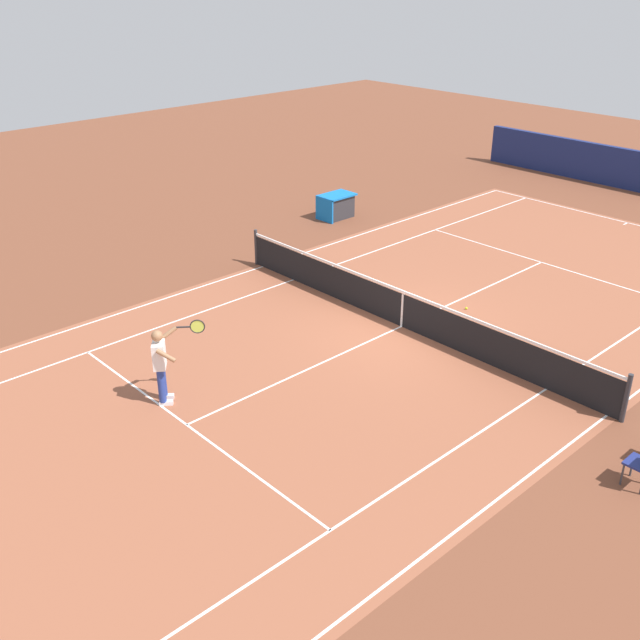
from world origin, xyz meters
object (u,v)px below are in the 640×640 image
at_px(tennis_player_near, 162,362).
at_px(tennis_ball, 466,308).
at_px(tennis_net, 403,309).
at_px(equipment_cart_tarped, 336,206).

relative_size(tennis_player_near, tennis_ball, 25.71).
xyz_separation_m(tennis_net, equipment_cart_tarped, (-4.83, -7.35, -0.05)).
bearing_deg(equipment_cart_tarped, tennis_player_near, 29.75).
height_order(tennis_net, equipment_cart_tarped, tennis_net).
bearing_deg(tennis_ball, tennis_player_near, -10.48).
bearing_deg(tennis_player_near, tennis_net, 170.61).
bearing_deg(tennis_ball, equipment_cart_tarped, -109.83).
height_order(tennis_net, tennis_ball, tennis_net).
xyz_separation_m(tennis_net, tennis_ball, (-2.00, 0.49, -0.46)).
distance_m(tennis_ball, equipment_cart_tarped, 8.35).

